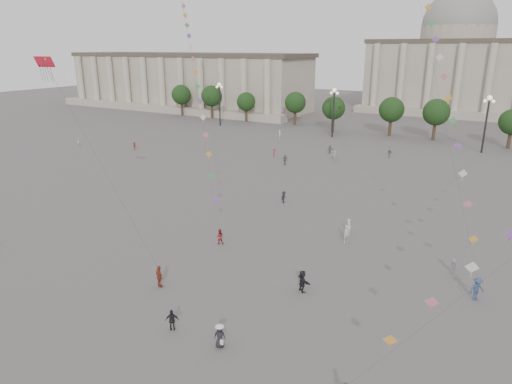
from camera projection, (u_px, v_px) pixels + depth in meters
The scene contains 27 objects.
ground at pixel (184, 301), 35.96m from camera, with size 360.00×360.00×0.00m, color #54524F.
hall_west at pixel (185, 81), 146.67m from camera, with size 84.00×26.22×17.20m.
hall_central at pixel (453, 63), 137.76m from camera, with size 48.30×34.30×35.50m.
tree_row at pixel (412, 113), 98.38m from camera, with size 137.12×5.12×8.00m.
lamp_post_far_west at pixel (219, 96), 112.91m from camera, with size 2.00×0.90×10.65m.
lamp_post_mid_west at pixel (334, 104), 98.45m from camera, with size 2.00×0.90×10.65m.
lamp_post_mid_east at pixel (487, 113), 83.99m from camera, with size 2.00×0.90×10.65m.
person_crowd_0 at pixel (389, 153), 82.43m from camera, with size 0.87×0.36×1.48m, color #365A7A.
person_crowd_1 at pixel (79, 142), 91.65m from camera, with size 0.81×0.63×1.67m, color silver.
person_crowd_2 at pixel (135, 146), 88.31m from camera, with size 0.97×0.56×1.50m, color maroon.
person_crowd_3 at pixel (302, 281), 37.09m from camera, with size 1.73×0.55×1.87m, color black.
person_crowd_4 at pixel (335, 155), 80.24m from camera, with size 1.59×0.51×1.71m, color silver.
person_crowd_6 at pixel (453, 267), 39.92m from camera, with size 0.96×0.55×1.49m, color slate.
person_crowd_10 at pixel (280, 134), 98.67m from camera, with size 0.70×0.46×1.92m, color silver.
person_crowd_12 at pixel (330, 149), 85.13m from camera, with size 1.49×0.48×1.61m, color slate.
person_crowd_13 at pixel (349, 227), 48.36m from camera, with size 0.65×0.43×1.79m, color silver.
person_crowd_16 at pixel (285, 160), 77.12m from camera, with size 1.00×0.42×1.71m, color #58585C.
person_crowd_17 at pixel (274, 153), 82.41m from camera, with size 1.05×0.60×1.62m, color #9D2A41.
person_crowd_18 at pixel (284, 197), 58.25m from camera, with size 1.00×0.58×1.55m, color black.
person_crowd_20 at pixel (347, 234), 46.39m from camera, with size 0.69×0.45×1.89m, color #B1B1AD.
tourist_0 at pixel (159, 277), 37.76m from camera, with size 1.13×0.47×1.93m, color brown.
tourist_4 at pixel (172, 320), 32.02m from camera, with size 0.95×0.39×1.62m, color black.
kite_flyer_0 at pixel (220, 236), 46.14m from camera, with size 0.78×0.61×1.61m, color maroon.
kite_flyer_1 at pixel (477, 289), 35.81m from camera, with size 1.26×0.72×1.95m, color navy.
hat_person at pixel (220, 336), 30.20m from camera, with size 0.93×0.79×1.69m.
dragon_kite at pixel (47, 71), 44.03m from camera, with size 9.47×2.37×23.53m.
kite_train_west at pixel (188, 35), 63.77m from camera, with size 32.99×34.19×59.85m.
Camera 1 is at (20.90, -24.40, 19.15)m, focal length 32.00 mm.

